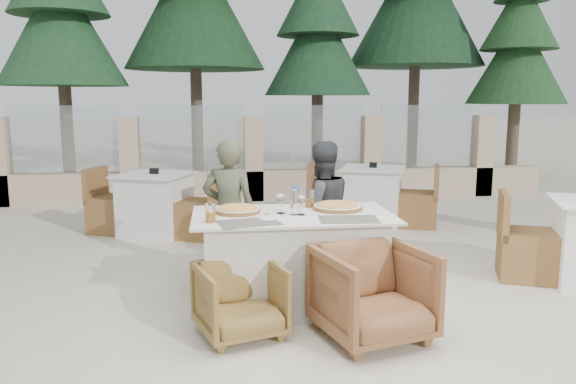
{
  "coord_description": "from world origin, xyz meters",
  "views": [
    {
      "loc": [
        -0.62,
        -4.48,
        1.69
      ],
      "look_at": [
        -0.02,
        0.19,
        0.9
      ],
      "focal_mm": 35.0,
      "sensor_mm": 36.0,
      "label": 1
    }
  ],
  "objects": [
    {
      "name": "diner_right",
      "position": [
        0.33,
        0.53,
        0.65
      ],
      "size": [
        0.72,
        0.62,
        1.3
      ],
      "primitive_type": "imported",
      "rotation": [
        0.0,
        0.0,
        3.35
      ],
      "color": "#353739",
      "rests_on": "ground"
    },
    {
      "name": "water_bottle",
      "position": [
        -0.0,
        -0.13,
        0.89
      ],
      "size": [
        0.09,
        0.09,
        0.24
      ],
      "primitive_type": "cylinder",
      "rotation": [
        0.0,
        0.0,
        0.27
      ],
      "color": "#C2DEFF",
      "rests_on": "dining_table"
    },
    {
      "name": "perimeter_wall_far",
      "position": [
        0.0,
        4.8,
        0.8
      ],
      "size": [
        10.0,
        0.34,
        1.6
      ],
      "primitive_type": null,
      "color": "#CBB08F",
      "rests_on": "ground"
    },
    {
      "name": "armchair_far_right",
      "position": [
        0.46,
        0.91,
        0.27
      ],
      "size": [
        0.77,
        0.78,
        0.54
      ],
      "primitive_type": "imported",
      "rotation": [
        0.0,
        0.0,
        2.71
      ],
      "color": "brown",
      "rests_on": "ground"
    },
    {
      "name": "pine_mid_right",
      "position": [
        3.8,
        7.8,
        3.4
      ],
      "size": [
        2.99,
        2.99,
        6.8
      ],
      "primitive_type": "cone",
      "color": "#193E21",
      "rests_on": "ground"
    },
    {
      "name": "pizza_left",
      "position": [
        -0.45,
        0.0,
        0.79
      ],
      "size": [
        0.38,
        0.38,
        0.05
      ],
      "primitive_type": "cylinder",
      "rotation": [
        0.0,
        0.0,
        0.01
      ],
      "color": "orange",
      "rests_on": "dining_table"
    },
    {
      "name": "wine_glass_near",
      "position": [
        0.04,
        -0.16,
        0.86
      ],
      "size": [
        0.08,
        0.08,
        0.18
      ],
      "primitive_type": null,
      "rotation": [
        0.0,
        0.0,
        -0.04
      ],
      "color": "white",
      "rests_on": "dining_table"
    },
    {
      "name": "sand_patch",
      "position": [
        0.0,
        14.0,
        0.01
      ],
      "size": [
        30.0,
        16.0,
        0.01
      ],
      "primitive_type": "cube",
      "color": "beige",
      "rests_on": "ground"
    },
    {
      "name": "pine_mid_left",
      "position": [
        -1.0,
        7.5,
        3.25
      ],
      "size": [
        2.86,
        2.86,
        6.5
      ],
      "primitive_type": "cone",
      "color": "#1A3E1F",
      "rests_on": "ground"
    },
    {
      "name": "placemat_near_left",
      "position": [
        -0.39,
        -0.39,
        0.77
      ],
      "size": [
        0.5,
        0.39,
        0.0
      ],
      "primitive_type": "cube",
      "rotation": [
        0.0,
        0.0,
        0.21
      ],
      "color": "#5F5951",
      "rests_on": "dining_table"
    },
    {
      "name": "pine_far_left",
      "position": [
        -3.5,
        7.0,
        2.75
      ],
      "size": [
        2.42,
        2.42,
        5.5
      ],
      "primitive_type": "cone",
      "color": "#204C28",
      "rests_on": "ground"
    },
    {
      "name": "armchair_near_right",
      "position": [
        0.46,
        -0.81,
        0.33
      ],
      "size": [
        0.88,
        0.9,
        0.67
      ],
      "primitive_type": "imported",
      "rotation": [
        0.0,
        0.0,
        0.28
      ],
      "color": "brown",
      "rests_on": "ground"
    },
    {
      "name": "diner_left",
      "position": [
        -0.51,
        0.57,
        0.66
      ],
      "size": [
        0.54,
        0.41,
        1.33
      ],
      "primitive_type": "imported",
      "rotation": [
        0.0,
        0.0,
        2.95
      ],
      "color": "#4A4D38",
      "rests_on": "ground"
    },
    {
      "name": "armchair_near_left",
      "position": [
        -0.47,
        -0.65,
        0.27
      ],
      "size": [
        0.72,
        0.73,
        0.53
      ],
      "primitive_type": "imported",
      "rotation": [
        0.0,
        0.0,
        0.31
      ],
      "color": "olive",
      "rests_on": "ground"
    },
    {
      "name": "pine_far_right",
      "position": [
        5.5,
        6.5,
        2.25
      ],
      "size": [
        1.98,
        1.98,
        4.5
      ],
      "primitive_type": "cone",
      "color": "#224D25",
      "rests_on": "ground"
    },
    {
      "name": "beer_glass_right",
      "position": [
        0.17,
        0.16,
        0.85
      ],
      "size": [
        0.08,
        0.08,
        0.15
      ],
      "primitive_type": "cylinder",
      "rotation": [
        0.0,
        0.0,
        -0.08
      ],
      "color": "#C5701B",
      "rests_on": "dining_table"
    },
    {
      "name": "pine_centre",
      "position": [
        1.5,
        7.2,
        2.5
      ],
      "size": [
        2.2,
        2.2,
        5.0
      ],
      "primitive_type": "cone",
      "color": "#1C4326",
      "rests_on": "ground"
    },
    {
      "name": "ground",
      "position": [
        0.0,
        0.0,
        0.0
      ],
      "size": [
        80.0,
        80.0,
        0.0
      ],
      "primitive_type": "plane",
      "color": "beige",
      "rests_on": "ground"
    },
    {
      "name": "armchair_far_left",
      "position": [
        -0.37,
        0.63,
        0.3
      ],
      "size": [
        0.68,
        0.7,
        0.59
      ],
      "primitive_type": "imported",
      "rotation": [
        0.0,
        0.0,
        3.23
      ],
      "color": "#975E37",
      "rests_on": "ground"
    },
    {
      "name": "beer_glass_left",
      "position": [
        -0.67,
        -0.33,
        0.84
      ],
      "size": [
        0.1,
        0.1,
        0.15
      ],
      "primitive_type": "cylinder",
      "rotation": [
        0.0,
        0.0,
        -0.34
      ],
      "color": "orange",
      "rests_on": "dining_table"
    },
    {
      "name": "placemat_near_right",
      "position": [
        0.38,
        -0.37,
        0.77
      ],
      "size": [
        0.48,
        0.34,
        0.0
      ],
      "primitive_type": "cube",
      "rotation": [
        0.0,
        0.0,
        -0.09
      ],
      "color": "#5F5A51",
      "rests_on": "dining_table"
    },
    {
      "name": "wine_glass_centre",
      "position": [
        -0.11,
        -0.08,
        0.86
      ],
      "size": [
        0.09,
        0.09,
        0.18
      ],
      "primitive_type": null,
      "rotation": [
        0.0,
        0.0,
        0.28
      ],
      "color": "white",
      "rests_on": "dining_table"
    },
    {
      "name": "bg_table_b",
      "position": [
        1.47,
        2.79,
        0.39
      ],
      "size": [
        1.83,
        1.37,
        0.77
      ],
      "primitive_type": null,
      "rotation": [
        0.0,
        0.0,
        -0.38
      ],
      "color": "silver",
      "rests_on": "ground"
    },
    {
      "name": "bg_table_a",
      "position": [
        -1.38,
        2.52,
        0.39
      ],
      "size": [
        1.83,
        1.37,
        0.77
      ],
      "primitive_type": null,
      "rotation": [
        0.0,
        0.0,
        -0.38
      ],
      "color": "silver",
      "rests_on": "ground"
    },
    {
      "name": "pizza_right",
      "position": [
        0.38,
        0.03,
        0.8
      ],
      "size": [
        0.53,
        0.53,
        0.05
      ],
      "primitive_type": "cylinder",
      "rotation": [
        0.0,
        0.0,
        0.35
      ],
      "color": "#CE611C",
      "rests_on": "dining_table"
    },
    {
      "name": "dining_table",
      "position": [
        -0.02,
        -0.11,
        0.39
      ],
      "size": [
        1.6,
        0.9,
        0.77
      ],
      "primitive_type": null,
      "color": "beige",
      "rests_on": "ground"
    },
    {
      "name": "olive_dish",
      "position": [
        -0.24,
        -0.27,
        0.79
      ],
      "size": [
        0.12,
        0.12,
        0.04
      ],
      "primitive_type": null,
      "rotation": [
        0.0,
        0.0,
        -0.09
      ],
      "color": "white",
      "rests_on": "dining_table"
    }
  ]
}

